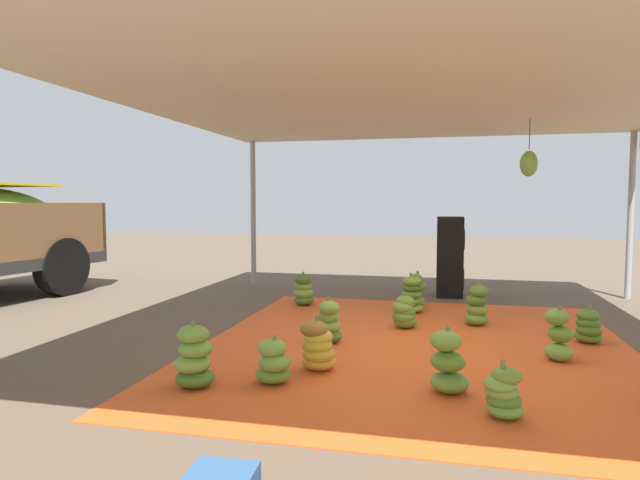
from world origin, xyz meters
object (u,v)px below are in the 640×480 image
banana_bunch_2 (588,327)px  banana_bunch_8 (411,296)px  banana_bunch_10 (477,306)px  banana_bunch_13 (304,291)px  banana_bunch_3 (194,358)px  speaker_stack (450,257)px  banana_bunch_0 (318,347)px  banana_bunch_1 (329,323)px  banana_bunch_12 (273,363)px  banana_bunch_9 (503,393)px  banana_bunch_11 (417,291)px  banana_bunch_6 (559,336)px  banana_bunch_7 (404,313)px  banana_bunch_5 (448,364)px

banana_bunch_2 → banana_bunch_8: bearing=58.5°
banana_bunch_10 → banana_bunch_13: (0.80, 2.55, -0.02)m
banana_bunch_3 → speaker_stack: speaker_stack is taller
speaker_stack → banana_bunch_0: bearing=164.3°
banana_bunch_1 → banana_bunch_12: (-1.46, 0.19, -0.04)m
banana_bunch_9 → speaker_stack: bearing=3.7°
banana_bunch_8 → banana_bunch_10: size_ratio=1.02×
banana_bunch_8 → banana_bunch_11: 0.45m
banana_bunch_6 → banana_bunch_10: bearing=26.9°
banana_bunch_12 → banana_bunch_8: bearing=-16.6°
banana_bunch_7 → banana_bunch_1: bearing=139.2°
banana_bunch_5 → banana_bunch_3: bearing=99.4°
banana_bunch_1 → banana_bunch_12: bearing=172.7°
banana_bunch_2 → banana_bunch_11: banana_bunch_11 is taller
banana_bunch_7 → banana_bunch_11: size_ratio=0.81×
banana_bunch_6 → banana_bunch_13: 3.95m
banana_bunch_10 → banana_bunch_11: bearing=37.5°
banana_bunch_0 → banana_bunch_11: bearing=-12.9°
banana_bunch_0 → banana_bunch_3: (-0.69, 0.94, 0.02)m
banana_bunch_9 → banana_bunch_11: (4.14, 0.84, 0.06)m
banana_bunch_6 → banana_bunch_7: (1.04, 1.63, -0.04)m
banana_bunch_12 → banana_bunch_2: bearing=-55.4°
banana_bunch_3 → banana_bunch_6: 3.60m
banana_bunch_13 → banana_bunch_11: bearing=-81.0°
speaker_stack → banana_bunch_5: bearing=179.3°
banana_bunch_2 → banana_bunch_6: 0.91m
banana_bunch_3 → banana_bunch_9: banana_bunch_3 is taller
banana_bunch_8 → banana_bunch_6: bearing=-142.0°
speaker_stack → banana_bunch_1: bearing=158.7°
banana_bunch_3 → banana_bunch_9: 2.55m
banana_bunch_6 → banana_bunch_13: banana_bunch_6 is taller
banana_bunch_5 → banana_bunch_6: bearing=-42.5°
banana_bunch_13 → speaker_stack: (1.43, -2.22, 0.44)m
banana_bunch_7 → banana_bunch_8: banana_bunch_8 is taller
banana_bunch_3 → banana_bunch_8: bearing=-24.6°
banana_bunch_9 → banana_bunch_10: size_ratio=0.77×
banana_bunch_8 → banana_bunch_9: 3.80m
banana_bunch_8 → banana_bunch_11: (0.44, -0.06, -0.00)m
banana_bunch_3 → banana_bunch_6: bearing=-64.4°
banana_bunch_0 → banana_bunch_2: bearing=-59.3°
banana_bunch_6 → banana_bunch_2: bearing=-30.9°
banana_bunch_0 → banana_bunch_6: (0.87, -2.31, 0.02)m
banana_bunch_1 → banana_bunch_7: size_ratio=1.19×
banana_bunch_8 → banana_bunch_10: 1.08m
banana_bunch_5 → banana_bunch_8: (3.25, 0.50, 0.00)m
banana_bunch_10 → banana_bunch_7: bearing=112.5°
banana_bunch_0 → banana_bunch_11: 3.45m
banana_bunch_11 → banana_bunch_13: size_ratio=1.05×
banana_bunch_0 → banana_bunch_10: size_ratio=0.92×
banana_bunch_10 → banana_bunch_12: banana_bunch_10 is taller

